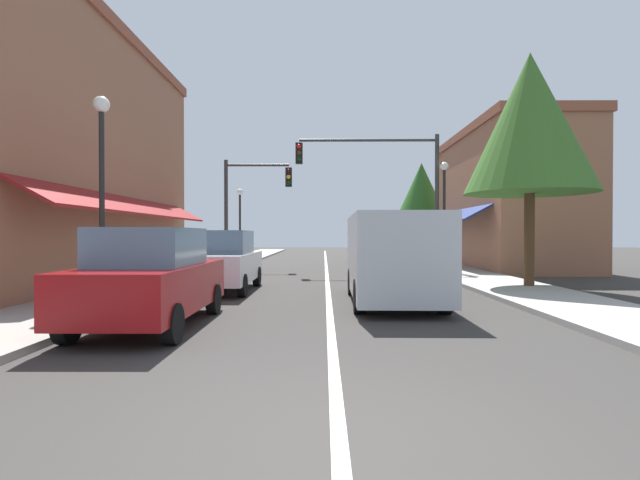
{
  "coord_description": "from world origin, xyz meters",
  "views": [
    {
      "loc": [
        -0.12,
        -3.43,
        1.65
      ],
      "look_at": [
        -0.27,
        14.26,
        1.45
      ],
      "focal_mm": 26.42,
      "sensor_mm": 36.0,
      "label": 1
    }
  ],
  "objects_px": {
    "van_in_lane": "(392,255)",
    "traffic_signal_mast_arm": "(388,177)",
    "traffic_signal_left_corner": "(249,197)",
    "tree_right_far": "(421,197)",
    "street_lamp_left_near": "(102,165)",
    "street_lamp_left_far": "(240,212)",
    "tree_right_near": "(530,124)",
    "street_lamp_right_mid": "(444,198)",
    "parked_car_second_left": "(223,261)",
    "parked_car_nearest_left": "(151,278)"
  },
  "relations": [
    {
      "from": "parked_car_nearest_left",
      "to": "street_lamp_left_far",
      "type": "xyz_separation_m",
      "value": [
        -1.67,
        18.17,
        2.03
      ]
    },
    {
      "from": "van_in_lane",
      "to": "tree_right_far",
      "type": "bearing_deg",
      "value": 76.99
    },
    {
      "from": "parked_car_second_left",
      "to": "traffic_signal_left_corner",
      "type": "distance_m",
      "value": 9.12
    },
    {
      "from": "street_lamp_right_mid",
      "to": "tree_right_far",
      "type": "bearing_deg",
      "value": 83.86
    },
    {
      "from": "van_in_lane",
      "to": "traffic_signal_mast_arm",
      "type": "bearing_deg",
      "value": 83.63
    },
    {
      "from": "traffic_signal_mast_arm",
      "to": "street_lamp_left_far",
      "type": "bearing_deg",
      "value": 141.19
    },
    {
      "from": "traffic_signal_left_corner",
      "to": "street_lamp_left_near",
      "type": "relative_size",
      "value": 1.09
    },
    {
      "from": "street_lamp_left_near",
      "to": "street_lamp_left_far",
      "type": "relative_size",
      "value": 1.13
    },
    {
      "from": "van_in_lane",
      "to": "street_lamp_left_far",
      "type": "bearing_deg",
      "value": 113.67
    },
    {
      "from": "van_in_lane",
      "to": "traffic_signal_mast_arm",
      "type": "xyz_separation_m",
      "value": [
        1.14,
        9.08,
        3.02
      ]
    },
    {
      "from": "street_lamp_left_far",
      "to": "parked_car_second_left",
      "type": "bearing_deg",
      "value": -82.01
    },
    {
      "from": "parked_car_nearest_left",
      "to": "tree_right_far",
      "type": "xyz_separation_m",
      "value": [
        9.29,
        21.66,
        3.15
      ]
    },
    {
      "from": "street_lamp_left_far",
      "to": "tree_right_near",
      "type": "bearing_deg",
      "value": -48.42
    },
    {
      "from": "parked_car_nearest_left",
      "to": "street_lamp_right_mid",
      "type": "bearing_deg",
      "value": 54.93
    },
    {
      "from": "traffic_signal_left_corner",
      "to": "tree_right_far",
      "type": "bearing_deg",
      "value": 37.91
    },
    {
      "from": "street_lamp_left_near",
      "to": "tree_right_near",
      "type": "distance_m",
      "value": 11.91
    },
    {
      "from": "traffic_signal_mast_arm",
      "to": "traffic_signal_left_corner",
      "type": "relative_size",
      "value": 1.19
    },
    {
      "from": "parked_car_second_left",
      "to": "traffic_signal_mast_arm",
      "type": "bearing_deg",
      "value": 49.96
    },
    {
      "from": "street_lamp_right_mid",
      "to": "tree_right_near",
      "type": "bearing_deg",
      "value": -80.32
    },
    {
      "from": "traffic_signal_left_corner",
      "to": "street_lamp_left_far",
      "type": "xyz_separation_m",
      "value": [
        -1.17,
        4.13,
        -0.56
      ]
    },
    {
      "from": "traffic_signal_left_corner",
      "to": "tree_right_far",
      "type": "xyz_separation_m",
      "value": [
        9.79,
        7.62,
        0.56
      ]
    },
    {
      "from": "traffic_signal_mast_arm",
      "to": "street_lamp_right_mid",
      "type": "relative_size",
      "value": 1.31
    },
    {
      "from": "traffic_signal_mast_arm",
      "to": "tree_right_near",
      "type": "xyz_separation_m",
      "value": [
        3.4,
        -6.26,
        0.82
      ]
    },
    {
      "from": "traffic_signal_left_corner",
      "to": "street_lamp_left_near",
      "type": "xyz_separation_m",
      "value": [
        -1.45,
        -11.78,
        -0.25
      ]
    },
    {
      "from": "parked_car_nearest_left",
      "to": "tree_right_near",
      "type": "bearing_deg",
      "value": 31.99
    },
    {
      "from": "van_in_lane",
      "to": "street_lamp_left_far",
      "type": "distance_m",
      "value": 16.52
    },
    {
      "from": "van_in_lane",
      "to": "street_lamp_right_mid",
      "type": "relative_size",
      "value": 1.09
    },
    {
      "from": "parked_car_nearest_left",
      "to": "van_in_lane",
      "type": "xyz_separation_m",
      "value": [
        4.72,
        3.04,
        0.27
      ]
    },
    {
      "from": "street_lamp_left_far",
      "to": "tree_right_near",
      "type": "height_order",
      "value": "tree_right_near"
    },
    {
      "from": "parked_car_nearest_left",
      "to": "parked_car_second_left",
      "type": "xyz_separation_m",
      "value": [
        0.14,
        5.31,
        0.0
      ]
    },
    {
      "from": "street_lamp_right_mid",
      "to": "tree_right_near",
      "type": "relative_size",
      "value": 0.67
    },
    {
      "from": "parked_car_nearest_left",
      "to": "traffic_signal_left_corner",
      "type": "height_order",
      "value": "traffic_signal_left_corner"
    },
    {
      "from": "tree_right_far",
      "to": "parked_car_second_left",
      "type": "bearing_deg",
      "value": -119.24
    },
    {
      "from": "traffic_signal_left_corner",
      "to": "tree_right_near",
      "type": "relative_size",
      "value": 0.73
    },
    {
      "from": "traffic_signal_left_corner",
      "to": "street_lamp_left_far",
      "type": "bearing_deg",
      "value": 105.8
    },
    {
      "from": "traffic_signal_left_corner",
      "to": "traffic_signal_mast_arm",
      "type": "bearing_deg",
      "value": -16.82
    },
    {
      "from": "traffic_signal_mast_arm",
      "to": "street_lamp_left_far",
      "type": "height_order",
      "value": "traffic_signal_mast_arm"
    },
    {
      "from": "traffic_signal_left_corner",
      "to": "street_lamp_left_far",
      "type": "distance_m",
      "value": 4.33
    },
    {
      "from": "street_lamp_right_mid",
      "to": "tree_right_far",
      "type": "height_order",
      "value": "tree_right_far"
    },
    {
      "from": "parked_car_nearest_left",
      "to": "traffic_signal_left_corner",
      "type": "bearing_deg",
      "value": 91.73
    },
    {
      "from": "van_in_lane",
      "to": "tree_right_near",
      "type": "distance_m",
      "value": 6.58
    },
    {
      "from": "parked_car_second_left",
      "to": "traffic_signal_left_corner",
      "type": "height_order",
      "value": "traffic_signal_left_corner"
    },
    {
      "from": "traffic_signal_mast_arm",
      "to": "tree_right_far",
      "type": "xyz_separation_m",
      "value": [
        3.43,
        9.54,
        -0.13
      ]
    },
    {
      "from": "parked_car_second_left",
      "to": "traffic_signal_left_corner",
      "type": "bearing_deg",
      "value": 94.19
    },
    {
      "from": "street_lamp_right_mid",
      "to": "tree_right_far",
      "type": "xyz_separation_m",
      "value": [
        1.05,
        9.8,
        0.82
      ]
    },
    {
      "from": "van_in_lane",
      "to": "tree_right_near",
      "type": "relative_size",
      "value": 0.73
    },
    {
      "from": "van_in_lane",
      "to": "traffic_signal_left_corner",
      "type": "distance_m",
      "value": 12.39
    },
    {
      "from": "van_in_lane",
      "to": "street_lamp_left_near",
      "type": "bearing_deg",
      "value": -172.58
    },
    {
      "from": "street_lamp_left_far",
      "to": "tree_right_near",
      "type": "distance_m",
      "value": 16.6
    },
    {
      "from": "traffic_signal_mast_arm",
      "to": "street_lamp_right_mid",
      "type": "distance_m",
      "value": 2.57
    }
  ]
}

